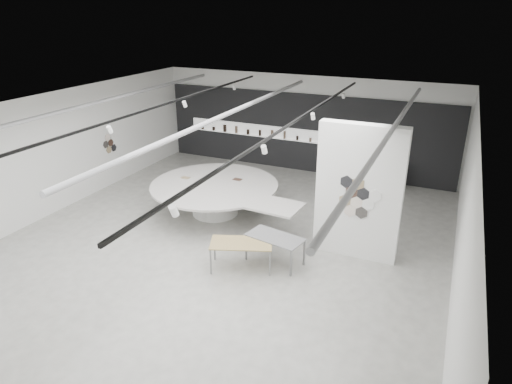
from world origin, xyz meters
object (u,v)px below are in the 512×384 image
at_px(partition_column, 359,193).
at_px(kitchen_counter, 379,172).
at_px(display_island, 217,195).
at_px(sample_table_wood, 241,244).
at_px(sample_table_stone, 275,239).

distance_m(partition_column, kitchen_counter, 5.67).
bearing_deg(display_island, kitchen_counter, 52.50).
bearing_deg(display_island, partition_column, -4.96).
distance_m(display_island, sample_table_wood, 3.38).
bearing_deg(partition_column, kitchen_counter, 93.62).
height_order(partition_column, sample_table_stone, partition_column).
distance_m(partition_column, sample_table_stone, 2.45).
distance_m(display_island, kitchen_counter, 6.38).
relative_size(sample_table_wood, kitchen_counter, 0.96).
relative_size(display_island, sample_table_stone, 3.35).
height_order(sample_table_stone, kitchen_counter, kitchen_counter).
relative_size(partition_column, sample_table_stone, 2.27).
xyz_separation_m(sample_table_wood, kitchen_counter, (2.12, 7.36, -0.18)).
bearing_deg(sample_table_stone, display_island, 144.35).
relative_size(partition_column, kitchen_counter, 2.01).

